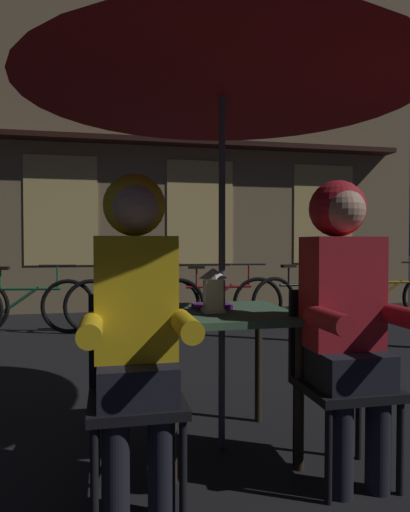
# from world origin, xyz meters

# --- Properties ---
(ground_plane) EXTENTS (60.00, 60.00, 0.00)m
(ground_plane) POSITION_xyz_m (0.00, 0.00, 0.00)
(ground_plane) COLOR black
(cafe_table) EXTENTS (0.72, 0.72, 0.74)m
(cafe_table) POSITION_xyz_m (0.00, 0.00, 0.64)
(cafe_table) COLOR #42664C
(cafe_table) RESTS_ON ground_plane
(patio_umbrella) EXTENTS (2.10, 2.10, 2.31)m
(patio_umbrella) POSITION_xyz_m (0.00, 0.00, 2.06)
(patio_umbrella) COLOR #4C4C51
(patio_umbrella) RESTS_ON ground_plane
(lantern) EXTENTS (0.11, 0.11, 0.23)m
(lantern) POSITION_xyz_m (-0.06, -0.04, 0.86)
(lantern) COLOR white
(lantern) RESTS_ON cafe_table
(chair_left) EXTENTS (0.40, 0.40, 0.87)m
(chair_left) POSITION_xyz_m (-0.48, -0.37, 0.49)
(chair_left) COLOR black
(chair_left) RESTS_ON ground_plane
(chair_right) EXTENTS (0.40, 0.40, 0.87)m
(chair_right) POSITION_xyz_m (0.48, -0.37, 0.49)
(chair_right) COLOR black
(chair_right) RESTS_ON ground_plane
(person_left_hooded) EXTENTS (0.45, 0.56, 1.40)m
(person_left_hooded) POSITION_xyz_m (-0.48, -0.43, 0.85)
(person_left_hooded) COLOR black
(person_left_hooded) RESTS_ON ground_plane
(person_right_hooded) EXTENTS (0.45, 0.56, 1.40)m
(person_right_hooded) POSITION_xyz_m (0.48, -0.43, 0.85)
(person_right_hooded) COLOR black
(person_right_hooded) RESTS_ON ground_plane
(shopfront_building) EXTENTS (10.00, 0.93, 6.20)m
(shopfront_building) POSITION_xyz_m (-0.19, 5.40, 3.09)
(shopfront_building) COLOR #937A56
(shopfront_building) RESTS_ON ground_plane
(bicycle_second) EXTENTS (1.67, 0.29, 0.84)m
(bicycle_second) POSITION_xyz_m (-1.57, 3.49, 0.35)
(bicycle_second) COLOR black
(bicycle_second) RESTS_ON ground_plane
(bicycle_third) EXTENTS (1.68, 0.08, 0.84)m
(bicycle_third) POSITION_xyz_m (-0.28, 3.36, 0.35)
(bicycle_third) COLOR black
(bicycle_third) RESTS_ON ground_plane
(bicycle_fourth) EXTENTS (1.68, 0.13, 0.84)m
(bicycle_fourth) POSITION_xyz_m (0.78, 3.27, 0.35)
(bicycle_fourth) COLOR black
(bicycle_fourth) RESTS_ON ground_plane
(bicycle_fifth) EXTENTS (1.66, 0.38, 0.84)m
(bicycle_fifth) POSITION_xyz_m (2.01, 3.35, 0.35)
(bicycle_fifth) COLOR black
(bicycle_fifth) RESTS_ON ground_plane
(bicycle_furthest) EXTENTS (1.67, 0.27, 0.84)m
(bicycle_furthest) POSITION_xyz_m (3.29, 3.40, 0.35)
(bicycle_furthest) COLOR black
(bicycle_furthest) RESTS_ON ground_plane
(book) EXTENTS (0.21, 0.15, 0.02)m
(book) POSITION_xyz_m (-0.03, 0.09, 0.75)
(book) COLOR #661E7A
(book) RESTS_ON cafe_table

